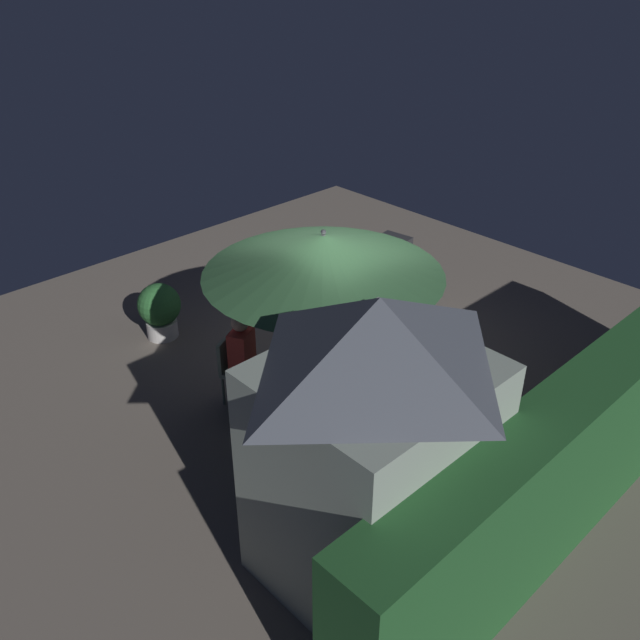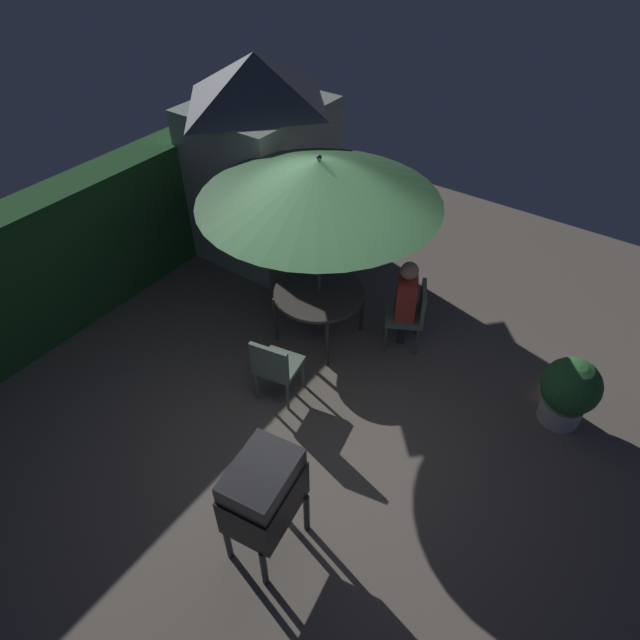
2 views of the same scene
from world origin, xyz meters
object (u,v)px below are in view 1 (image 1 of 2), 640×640
garden_shed (373,444)px  person_in_blue (338,420)px  bbq_grill (388,261)px  potted_plant_by_shed (160,309)px  chair_far_side (339,444)px  patio_umbrella (323,254)px  chair_toward_hedge (374,339)px  person_in_red (242,348)px  chair_near_shed (237,364)px  patio_table (323,372)px

garden_shed → person_in_blue: garden_shed is taller
bbq_grill → potted_plant_by_shed: bearing=-30.2°
chair_far_side → person_in_blue: (-0.05, -0.07, 0.26)m
patio_umbrella → potted_plant_by_shed: size_ratio=3.18×
garden_shed → chair_toward_hedge: (-2.46, -2.17, -0.97)m
garden_shed → person_in_blue: bearing=-121.4°
chair_toward_hedge → chair_far_side: bearing=32.3°
person_in_red → potted_plant_by_shed: bearing=-92.2°
patio_umbrella → person_in_red: 1.81m
chair_near_shed → person_in_blue: bearing=87.1°
chair_toward_hedge → chair_near_shed: bearing=-25.4°
chair_far_side → person_in_red: 1.94m
chair_near_shed → potted_plant_by_shed: size_ratio=1.05×
chair_near_shed → patio_table: bearing=117.3°
patio_umbrella → chair_near_shed: size_ratio=3.03×
patio_umbrella → bbq_grill: patio_umbrella is taller
chair_far_side → person_in_blue: person_in_blue is taller
patio_umbrella → bbq_grill: bearing=-154.1°
bbq_grill → chair_toward_hedge: bearing=36.1°
bbq_grill → person_in_blue: bearing=33.5°
bbq_grill → person_in_red: (3.12, 0.32, -0.06)m
bbq_grill → person_in_blue: (3.26, 2.16, -0.06)m
garden_shed → chair_far_side: size_ratio=3.26×
patio_table → bbq_grill: bbq_grill is taller
chair_far_side → chair_near_shed: bearing=-94.2°
patio_umbrella → person_in_blue: 1.81m
patio_umbrella → person_in_red: patio_umbrella is taller
chair_far_side → potted_plant_by_shed: (-0.27, -3.99, -0.06)m
person_in_red → chair_near_shed: bearing=-62.7°
garden_shed → chair_far_side: (-0.60, -1.00, -0.97)m
garden_shed → bbq_grill: bearing=-140.5°
chair_toward_hedge → person_in_blue: person_in_blue is taller
garden_shed → chair_near_shed: garden_shed is taller
person_in_blue → chair_far_side: bearing=54.4°
potted_plant_by_shed → person_in_red: (0.08, 2.08, 0.32)m
chair_near_shed → person_in_blue: person_in_blue is taller
patio_umbrella → chair_toward_hedge: 2.09m
garden_shed → chair_far_side: 1.52m
chair_toward_hedge → potted_plant_by_shed: chair_toward_hedge is taller
chair_far_side → person_in_blue: 0.28m
person_in_red → patio_umbrella: bearing=117.3°
garden_shed → person_in_red: garden_shed is taller
patio_table → chair_far_side: bearing=54.4°
person_in_red → person_in_blue: bearing=85.8°
patio_table → person_in_red: size_ratio=0.91×
potted_plant_by_shed → person_in_red: 2.11m
person_in_red → person_in_blue: size_ratio=1.00×
chair_far_side → person_in_blue: bearing=-125.6°
garden_shed → chair_near_shed: size_ratio=3.26×
patio_table → chair_toward_hedge: bearing=-169.3°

